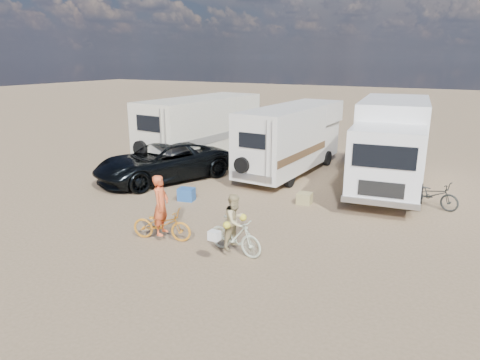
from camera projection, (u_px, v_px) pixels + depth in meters
The scene contains 12 objects.
ground at pixel (201, 226), 13.56m from camera, with size 140.00×140.00×0.00m, color #8F7455.
rv_main at pixel (292, 140), 19.47m from camera, with size 2.10×7.22×3.02m, color silver, non-canonical shape.
rv_left at pixel (200, 130), 21.50m from camera, with size 2.46×7.07×3.20m, color silver, non-canonical shape.
box_truck at pixel (390, 146), 17.10m from camera, with size 2.57×7.94×3.45m, color white, non-canonical shape.
dark_suv at pixel (162, 162), 18.45m from camera, with size 2.67×5.79×1.61m, color black.
bike_man at pixel (162, 224), 12.45m from camera, with size 0.62×1.77×0.93m, color #C0761B.
bike_woman at pixel (235, 236), 11.55m from camera, with size 0.48×1.69×1.02m, color beige.
rider_man at pixel (161, 211), 12.34m from camera, with size 0.64×0.42×1.75m, color #E4592C.
rider_woman at pixel (235, 227), 11.48m from camera, with size 0.72×0.56×1.49m, color tan.
bike_parked at pixel (432, 194), 15.12m from camera, with size 0.64×1.84×0.96m, color black.
cooler at pixel (186, 194), 15.93m from camera, with size 0.59×0.43×0.47m, color #255195.
crate at pixel (305, 198), 15.59m from camera, with size 0.50×0.50×0.40m, color #9B8E58.
Camera 1 is at (7.12, -10.53, 5.10)m, focal length 32.38 mm.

